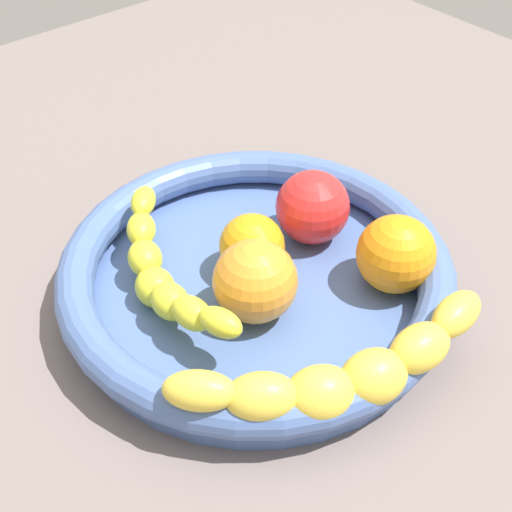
# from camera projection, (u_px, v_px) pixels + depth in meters

# --- Properties ---
(kitchen_counter) EXTENTS (1.20, 1.20, 0.03)m
(kitchen_counter) POSITION_uv_depth(u_px,v_px,m) (256.00, 308.00, 0.63)
(kitchen_counter) COLOR #6A5E5B
(kitchen_counter) RESTS_ON ground
(fruit_bowl) EXTENTS (0.33, 0.33, 0.05)m
(fruit_bowl) POSITION_uv_depth(u_px,v_px,m) (256.00, 275.00, 0.60)
(fruit_bowl) COLOR #48639E
(fruit_bowl) RESTS_ON kitchen_counter
(banana_draped_left) EXTENTS (0.08, 0.20, 0.05)m
(banana_draped_left) POSITION_uv_depth(u_px,v_px,m) (162.00, 274.00, 0.57)
(banana_draped_left) COLOR yellow
(banana_draped_left) RESTS_ON fruit_bowl
(banana_draped_right) EXTENTS (0.24, 0.11, 0.05)m
(banana_draped_right) POSITION_uv_depth(u_px,v_px,m) (343.00, 373.00, 0.49)
(banana_draped_right) COLOR yellow
(banana_draped_right) RESTS_ON fruit_bowl
(orange_front) EXTENTS (0.06, 0.06, 0.06)m
(orange_front) POSITION_uv_depth(u_px,v_px,m) (252.00, 246.00, 0.60)
(orange_front) COLOR orange
(orange_front) RESTS_ON fruit_bowl
(orange_mid_left) EXTENTS (0.07, 0.07, 0.07)m
(orange_mid_left) POSITION_uv_depth(u_px,v_px,m) (396.00, 254.00, 0.58)
(orange_mid_left) COLOR orange
(orange_mid_left) RESTS_ON fruit_bowl
(orange_mid_right) EXTENTS (0.07, 0.07, 0.07)m
(orange_mid_right) POSITION_uv_depth(u_px,v_px,m) (255.00, 281.00, 0.56)
(orange_mid_right) COLOR orange
(orange_mid_right) RESTS_ON fruit_bowl
(tomato_red) EXTENTS (0.07, 0.07, 0.07)m
(tomato_red) POSITION_uv_depth(u_px,v_px,m) (313.00, 207.00, 0.63)
(tomato_red) COLOR red
(tomato_red) RESTS_ON fruit_bowl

